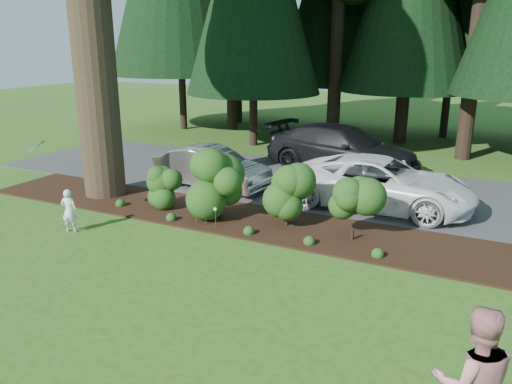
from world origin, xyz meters
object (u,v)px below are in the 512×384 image
car_dark_suv (342,148)px  child (69,211)px  car_white_suv (381,183)px  frisbee (37,146)px  car_silver_wagon (211,168)px  adult (473,383)px

car_dark_suv → child: (-4.30, -9.02, -0.30)m
car_white_suv → frisbee: size_ratio=10.35×
car_white_suv → child: 8.47m
car_white_suv → car_silver_wagon: bearing=95.6°
car_silver_wagon → child: 5.10m
car_white_suv → child: car_white_suv is taller
car_white_suv → adult: (2.96, -8.54, 0.19)m
car_dark_suv → car_white_suv: bearing=-138.6°
car_white_suv → car_dark_suv: car_dark_suv is taller
frisbee → car_white_suv: bearing=35.0°
car_dark_suv → car_silver_wagon: bearing=151.9°
car_dark_suv → adult: 13.30m
car_silver_wagon → frisbee: 5.52m
car_silver_wagon → car_dark_suv: bearing=-31.7°
child → car_dark_suv: bearing=-135.8°
adult → frisbee: size_ratio=3.75×
child → frisbee: bearing=-23.9°
car_silver_wagon → frisbee: frisbee is taller
car_white_suv → car_dark_suv: (-2.27, 3.69, 0.11)m
car_silver_wagon → child: bearing=173.2°
car_dark_suv → adult: size_ratio=3.04×
car_white_suv → frisbee: 9.29m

